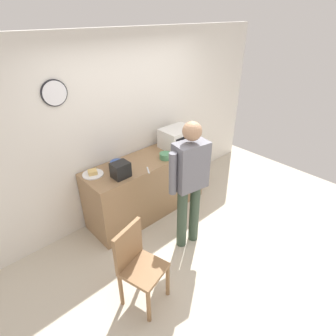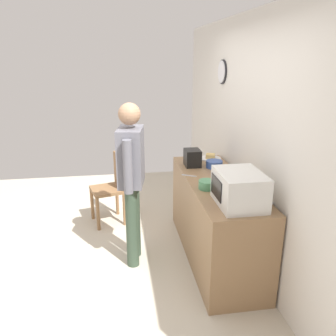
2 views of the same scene
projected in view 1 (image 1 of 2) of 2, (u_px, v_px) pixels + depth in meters
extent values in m
plane|color=beige|center=(207.00, 252.00, 3.61)|extent=(6.00, 6.00, 0.00)
cube|color=silver|center=(129.00, 127.00, 3.97)|extent=(5.40, 0.10, 2.60)
cylinder|color=white|center=(54.00, 93.00, 3.01)|extent=(0.27, 0.03, 0.27)
cylinder|color=black|center=(54.00, 93.00, 3.01)|extent=(0.30, 0.02, 0.30)
cube|color=#93704C|center=(147.00, 186.00, 4.15)|extent=(1.87, 0.62, 0.91)
cube|color=silver|center=(177.00, 138.00, 4.23)|extent=(0.50, 0.38, 0.30)
cube|color=black|center=(183.00, 142.00, 4.08)|extent=(0.30, 0.01, 0.18)
cylinder|color=white|center=(93.00, 174.00, 3.56)|extent=(0.27, 0.27, 0.01)
cube|color=#E1BA6C|center=(93.00, 172.00, 3.54)|extent=(0.14, 0.14, 0.05)
cylinder|color=#33519E|center=(117.00, 164.00, 3.72)|extent=(0.19, 0.19, 0.08)
cylinder|color=#4C8E60|center=(165.00, 156.00, 3.93)|extent=(0.17, 0.17, 0.09)
cube|color=black|center=(121.00, 170.00, 3.47)|extent=(0.22, 0.18, 0.20)
cube|color=silver|center=(148.00, 170.00, 3.65)|extent=(0.10, 0.16, 0.01)
cube|color=silver|center=(168.00, 141.00, 4.49)|extent=(0.04, 0.17, 0.01)
cylinder|color=#364938|center=(194.00, 213.00, 3.61)|extent=(0.13, 0.13, 0.90)
cylinder|color=#364938|center=(182.00, 218.00, 3.51)|extent=(0.13, 0.13, 0.90)
cube|color=slate|center=(191.00, 166.00, 3.19)|extent=(0.44, 0.31, 0.58)
cylinder|color=slate|center=(207.00, 162.00, 3.32)|extent=(0.09, 0.09, 0.53)
cylinder|color=slate|center=(173.00, 174.00, 3.08)|extent=(0.09, 0.09, 0.53)
sphere|color=#A37A5B|center=(192.00, 131.00, 2.97)|extent=(0.22, 0.22, 0.22)
cylinder|color=olive|center=(149.00, 307.00, 2.70)|extent=(0.04, 0.04, 0.45)
cylinder|color=olive|center=(168.00, 280.00, 2.96)|extent=(0.04, 0.04, 0.45)
cylinder|color=olive|center=(121.00, 290.00, 2.86)|extent=(0.04, 0.04, 0.45)
cylinder|color=olive|center=(141.00, 266.00, 3.13)|extent=(0.04, 0.04, 0.45)
cube|color=olive|center=(144.00, 269.00, 2.79)|extent=(0.49, 0.49, 0.04)
cube|color=olive|center=(128.00, 245.00, 2.75)|extent=(0.40, 0.14, 0.45)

